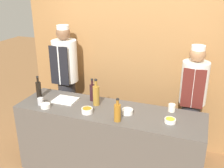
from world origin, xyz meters
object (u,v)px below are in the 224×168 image
Objects in this scene: sauce_bowl_white at (127,111)px; bottle_amber at (117,112)px; chef_left at (66,79)px; sauce_bowl_yellow at (170,120)px; cup_steel at (41,101)px; cup_cream at (172,108)px; bottle_soy at (39,89)px; sauce_bowl_red at (45,106)px; sauce_bowl_orange at (87,110)px; cutting_board at (65,100)px; bottle_vinegar at (96,95)px; bottle_wine at (92,92)px; chef_right at (192,102)px.

bottle_amber reaches higher than sauce_bowl_white.
sauce_bowl_yellow is at bearing -22.13° from chef_left.
sauce_bowl_white is 1.46× the size of cup_steel.
chef_left reaches higher than bottle_amber.
bottle_soy is at bearing -173.01° from cup_cream.
sauce_bowl_orange is at bearing 5.84° from sauce_bowl_red.
cutting_board is 0.85× the size of bottle_vinegar.
bottle_soy reaches higher than bottle_wine.
chef_right reaches higher than bottle_amber.
cup_steel is (-1.06, -0.14, 0.01)m from sauce_bowl_white.
bottle_wine is 0.70m from bottle_soy.
sauce_bowl_red is 0.62m from bottle_vinegar.
cup_cream is at bearing 26.77° from sauce_bowl_white.
chef_right is at bearing 17.72° from bottle_soy.
bottle_wine is at bearing 41.09° from sauce_bowl_red.
cup_cream is at bearing 9.35° from bottle_vinegar.
chef_left is (-0.72, 0.54, -0.08)m from bottle_vinegar.
sauce_bowl_white is 0.07× the size of chef_left.
bottle_soy reaches higher than sauce_bowl_orange.
chef_right is at bearing 26.30° from bottle_vinegar.
cup_steel is at bearing 153.50° from sauce_bowl_red.
cup_cream is at bearing 39.77° from bottle_amber.
sauce_bowl_red is 0.59m from bottle_wine.
sauce_bowl_white is 1.30m from chef_left.
bottle_wine is 0.17× the size of chef_left.
cutting_board is 0.36m from bottle_wine.
bottle_soy reaches higher than cup_steel.
cup_steel is at bearing 176.90° from bottle_amber.
sauce_bowl_yellow is 1.32m from cutting_board.
chef_right is at bearing 26.72° from sauce_bowl_red.
cup_cream is (1.42, 0.43, 0.02)m from sauce_bowl_red.
bottle_soy is 3.37× the size of cup_steel.
cup_steel is (-0.64, -0.23, -0.09)m from bottle_vinegar.
sauce_bowl_white is 0.44m from bottle_vinegar.
bottle_soy reaches higher than cutting_board.
sauce_bowl_orange is 0.45× the size of bottle_wine.
sauce_bowl_white is at bearing -20.25° from bottle_wine.
cup_steel is at bearing -166.17° from cup_cream.
chef_left reaches higher than bottle_wine.
bottle_wine is (-1.01, 0.23, 0.09)m from sauce_bowl_yellow.
bottle_soy reaches higher than cup_cream.
chef_left is (-1.63, 0.66, 0.03)m from sauce_bowl_yellow.
bottle_soy is 0.60m from chef_left.
bottle_soy is 0.88× the size of bottle_vinegar.
sauce_bowl_orange is 0.62m from cup_steel.
bottle_vinegar is at bearing 3.98° from cutting_board.
bottle_wine is at bearing 103.75° from sauce_bowl_orange.
bottle_vinegar is (0.54, 0.28, 0.10)m from sauce_bowl_red.
bottle_amber is 0.90× the size of bottle_soy.
cutting_board is at bearing 175.92° from sauce_bowl_white.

